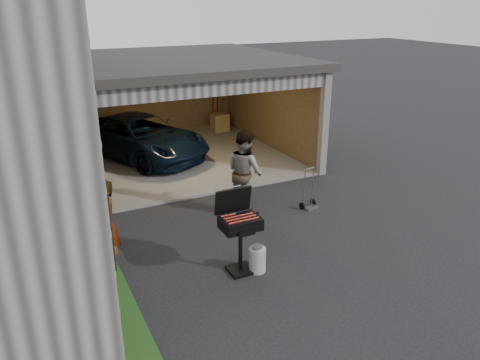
% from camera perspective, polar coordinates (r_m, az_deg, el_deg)
% --- Properties ---
extents(ground, '(80.00, 80.00, 0.00)m').
position_cam_1_polar(ground, '(8.07, 1.68, -11.46)').
color(ground, black).
rests_on(ground, ground).
extents(groundcover_strip, '(0.50, 8.00, 0.06)m').
position_cam_1_polar(groundcover_strip, '(6.66, -12.37, -19.79)').
color(groundcover_strip, '#193814').
rests_on(groundcover_strip, ground).
extents(garage, '(6.80, 6.30, 2.90)m').
position_cam_1_polar(garage, '(13.61, -8.99, 10.37)').
color(garage, '#605E59').
rests_on(garage, ground).
extents(minivan, '(3.65, 4.82, 1.22)m').
position_cam_1_polar(minivan, '(13.79, -12.03, 4.91)').
color(minivan, black).
rests_on(minivan, ground).
extents(woman, '(0.43, 0.60, 1.57)m').
position_cam_1_polar(woman, '(8.24, -15.93, -5.37)').
color(woman, silver).
rests_on(woman, ground).
extents(man, '(0.80, 0.97, 1.81)m').
position_cam_1_polar(man, '(10.02, 0.59, 1.05)').
color(man, '#44201A').
rests_on(man, ground).
extents(bbq_grill, '(0.65, 0.57, 1.44)m').
position_cam_1_polar(bbq_grill, '(7.76, -0.06, -5.56)').
color(bbq_grill, black).
rests_on(bbq_grill, ground).
extents(propane_tank, '(0.34, 0.34, 0.44)m').
position_cam_1_polar(propane_tank, '(8.06, 2.12, -9.68)').
color(propane_tank, '#B8B8B3').
rests_on(propane_tank, ground).
extents(plywood_panel, '(0.22, 0.79, 0.87)m').
position_cam_1_polar(plywood_panel, '(8.48, -17.88, -7.43)').
color(plywood_panel, '#572A1E').
rests_on(plywood_panel, ground).
extents(hand_truck, '(0.41, 0.35, 0.94)m').
position_cam_1_polar(hand_truck, '(10.52, 8.44, -2.45)').
color(hand_truck, gray).
rests_on(hand_truck, ground).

